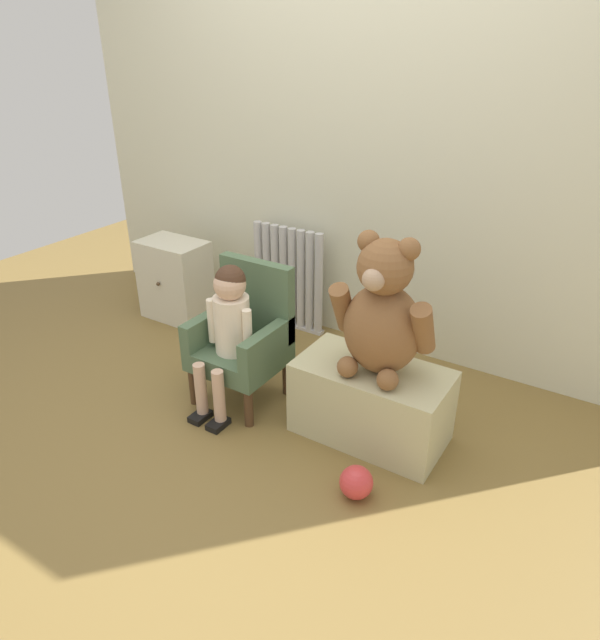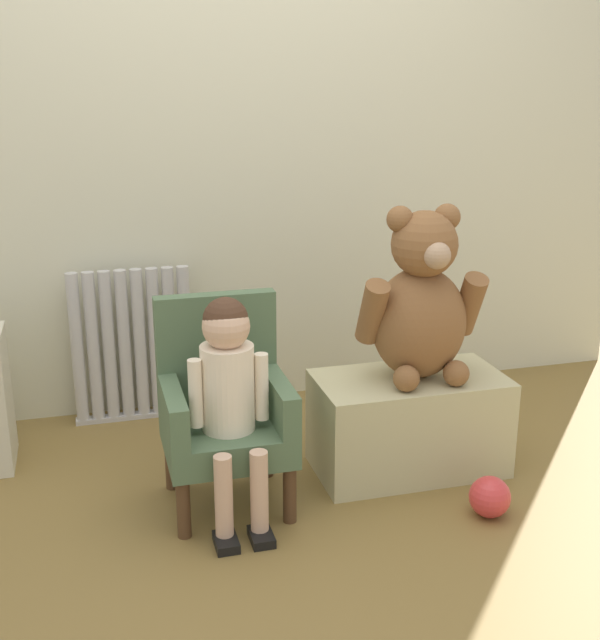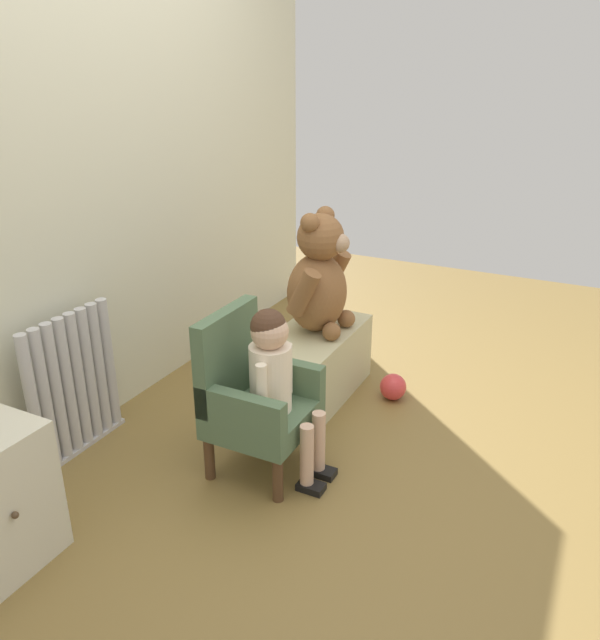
{
  "view_description": "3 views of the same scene",
  "coord_description": "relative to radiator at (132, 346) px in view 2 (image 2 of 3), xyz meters",
  "views": [
    {
      "loc": [
        1.38,
        -1.52,
        1.66
      ],
      "look_at": [
        0.17,
        0.4,
        0.51
      ],
      "focal_mm": 32.0,
      "sensor_mm": 36.0,
      "label": 1
    },
    {
      "loc": [
        -0.56,
        -2.02,
        1.38
      ],
      "look_at": [
        0.11,
        0.42,
        0.6
      ],
      "focal_mm": 45.0,
      "sensor_mm": 36.0,
      "label": 2
    },
    {
      "loc": [
        -2.08,
        -0.79,
        1.6
      ],
      "look_at": [
        0.26,
        0.39,
        0.52
      ],
      "focal_mm": 35.0,
      "sensor_mm": 36.0,
      "label": 3
    }
  ],
  "objects": [
    {
      "name": "large_teddy_bear",
      "position": [
        0.94,
        -0.72,
        0.31
      ],
      "size": [
        0.44,
        0.31,
        0.61
      ],
      "color": "brown",
      "rests_on": "low_bench"
    },
    {
      "name": "child_armchair",
      "position": [
        0.24,
        -0.75,
        0.02
      ],
      "size": [
        0.4,
        0.38,
        0.69
      ],
      "color": "#4E6748",
      "rests_on": "ground_plane"
    },
    {
      "name": "back_wall",
      "position": [
        0.4,
        0.12,
        0.88
      ],
      "size": [
        3.8,
        0.05,
        2.4
      ],
      "primitive_type": "cube",
      "color": "beige",
      "rests_on": "ground_plane"
    },
    {
      "name": "ground_plane",
      "position": [
        0.4,
        -1.15,
        -0.32
      ],
      "size": [
        6.0,
        6.0,
        0.0
      ],
      "primitive_type": "plane",
      "color": "olive"
    },
    {
      "name": "low_bench",
      "position": [
        0.92,
        -0.72,
        -0.14
      ],
      "size": [
        0.67,
        0.36,
        0.35
      ],
      "primitive_type": "cube",
      "color": "#BDB789",
      "rests_on": "ground_plane"
    },
    {
      "name": "toy_ball",
      "position": [
        1.05,
        -1.1,
        -0.25
      ],
      "size": [
        0.14,
        0.14,
        0.14
      ],
      "primitive_type": "sphere",
      "color": "#D2393B",
      "rests_on": "ground_plane"
    },
    {
      "name": "child_figure",
      "position": [
        0.24,
        -0.86,
        0.16
      ],
      "size": [
        0.25,
        0.35,
        0.73
      ],
      "color": "#F3E1C7",
      "rests_on": "ground_plane"
    },
    {
      "name": "radiator",
      "position": [
        0.0,
        0.0,
        0.0
      ],
      "size": [
        0.5,
        0.05,
        0.64
      ],
      "color": "#BEBCBC",
      "rests_on": "ground_plane"
    }
  ]
}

